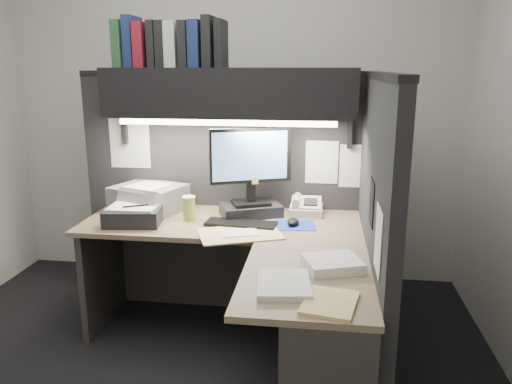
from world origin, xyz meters
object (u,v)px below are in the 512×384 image
Objects in this scene: overhead_shelf at (230,93)px; coffee_cup at (189,209)px; desk at (263,309)px; monitor at (251,182)px; notebook_stack at (134,215)px; printer at (149,198)px; telephone at (306,208)px; keyboard at (241,224)px.

coffee_cup is at bearing -139.72° from overhead_shelf.
monitor reaches higher than desk.
notebook_stack is (-0.54, -0.30, -0.72)m from overhead_shelf.
printer is at bearing 139.37° from desk.
telephone is at bearing -9.32° from monitor.
printer is (-0.55, -0.02, -0.69)m from overhead_shelf.
coffee_cup is at bearing 133.58° from desk.
keyboard is at bearing -120.74° from monitor.
desk is at bearing -20.55° from printer.
telephone reaches higher than keyboard.
telephone is (0.35, 0.08, -0.18)m from monitor.
printer is (-0.85, 0.73, 0.37)m from desk.
desk is 4.07× the size of printer.
notebook_stack is (-0.68, -0.25, -0.17)m from monitor.
telephone is (0.18, 0.78, 0.33)m from desk.
printer reaches higher than coffee_cup.
keyboard is at bearing 3.40° from notebook_stack.
notebook_stack is at bearing -160.98° from coffee_cup.
desk is 1.10× the size of overhead_shelf.
telephone is (0.38, 0.30, 0.03)m from keyboard.
overhead_shelf is 0.81m from keyboard.
monitor reaches higher than printer.
notebook_stack is at bearing 152.03° from desk.
coffee_cup is at bearing 19.02° from notebook_stack.
monitor is 0.40m from telephone.
desk is 3.03× the size of monitor.
overhead_shelf is (-0.30, 0.75, 1.06)m from desk.
keyboard is 3.03× the size of coffee_cup.
coffee_cup is (-0.72, -0.23, 0.03)m from telephone.
desk is 5.20× the size of notebook_stack.
desk is 7.81× the size of telephone.
overhead_shelf is at bearing 117.29° from keyboard.
overhead_shelf reaches higher than printer.
telephone is at bearing 43.38° from keyboard.
overhead_shelf reaches higher than coffee_cup.
overhead_shelf is at bearing 111.79° from desk.
keyboard is 1.02× the size of printer.
keyboard is (-0.19, 0.49, 0.30)m from desk.
coffee_cup is (-0.23, -0.19, -0.70)m from overhead_shelf.
notebook_stack is (-1.03, -0.34, 0.01)m from telephone.
monitor is 3.98× the size of coffee_cup.
coffee_cup is (-0.53, 0.56, 0.36)m from desk.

